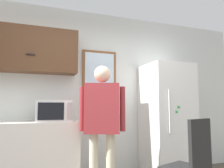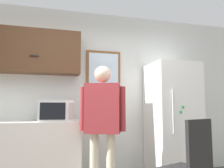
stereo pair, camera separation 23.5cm
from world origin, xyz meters
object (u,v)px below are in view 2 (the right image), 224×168
object	(u,v)px
microwave	(56,111)
refrigerator	(172,120)
person	(103,115)
chair	(191,162)

from	to	relation	value
microwave	refrigerator	bearing A→B (deg)	0.64
microwave	person	distance (m)	0.70
person	refrigerator	world-z (taller)	refrigerator
microwave	refrigerator	distance (m)	1.83
person	chair	xyz separation A→B (m)	(0.82, -0.69, -0.48)
microwave	chair	bearing A→B (deg)	-37.52
chair	microwave	bearing A→B (deg)	-57.39
microwave	chair	distance (m)	1.84
person	refrigerator	size ratio (longest dim) A/B	0.91
refrigerator	chair	xyz separation A→B (m)	(-0.42, -1.10, -0.38)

